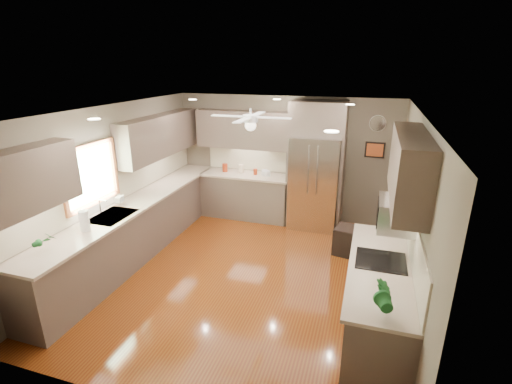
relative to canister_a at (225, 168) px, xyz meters
The scene contains 27 objects.
floor 2.73m from the canister_a, 61.53° to the right, with size 5.00×5.00×0.00m, color #531E0B.
ceiling 2.94m from the canister_a, 61.53° to the right, with size 5.00×5.00×0.00m, color white.
wall_back 1.26m from the canister_a, 12.69° to the left, with size 4.50×4.50×0.00m, color #635A4C.
wall_front 4.89m from the canister_a, 75.66° to the right, with size 4.50×4.50×0.00m, color #635A4C.
wall_left 2.47m from the canister_a, 115.06° to the right, with size 5.00×5.00×0.00m, color #635A4C.
wall_right 4.12m from the canister_a, 32.79° to the right, with size 5.00×5.00×0.00m, color #635A4C.
canister_a is the anchor object (origin of this frame).
canister_c 0.36m from the canister_a, ahead, with size 0.10×0.10×0.17m, color beige.
canister_d 0.68m from the canister_a, ahead, with size 0.08×0.08×0.12m, color maroon.
soap_bottle 2.46m from the canister_a, 110.73° to the right, with size 0.09×0.10×0.21m, color white.
potted_plant_left 3.98m from the canister_a, 100.90° to the right, with size 0.16×0.11×0.30m, color #195823.
potted_plant_right 5.00m from the canister_a, 51.52° to the right, with size 0.20×0.16×0.37m, color #195823.
bowl 0.91m from the canister_a, ahead, with size 0.22×0.22×0.05m, color beige.
left_run 2.27m from the canister_a, 109.75° to the right, with size 0.65×4.70×1.45m.
back_run 0.72m from the canister_a, ahead, with size 1.85×0.65×1.45m.
uppers 1.80m from the canister_a, 72.90° to the right, with size 4.50×4.70×0.95m.
window 2.96m from the canister_a, 110.35° to the right, with size 0.05×1.12×0.92m.
sink 2.82m from the canister_a, 104.85° to the right, with size 0.50×0.70×0.32m.
refrigerator 1.92m from the canister_a, ahead, with size 1.06×0.75×2.45m.
right_run 4.39m from the canister_a, 43.98° to the right, with size 0.70×2.20×1.45m.
microwave 4.29m from the canister_a, 40.66° to the right, with size 0.43×0.55×0.34m.
ceiling_fan 2.63m from the canister_a, 57.92° to the right, with size 1.18×1.18×0.32m.
recessed_lights 2.62m from the canister_a, 57.42° to the right, with size 2.84×3.14×0.01m.
wall_clock 3.14m from the canister_a, ahead, with size 0.30×0.03×0.30m.
framed_print 3.02m from the canister_a, ahead, with size 0.36×0.03×0.30m.
stool 2.97m from the canister_a, 21.71° to the right, with size 0.51×0.51×0.49m.
paper_towel 3.36m from the canister_a, 102.42° to the right, with size 0.13×0.13×0.32m.
Camera 1 is at (1.66, -4.74, 3.11)m, focal length 26.00 mm.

